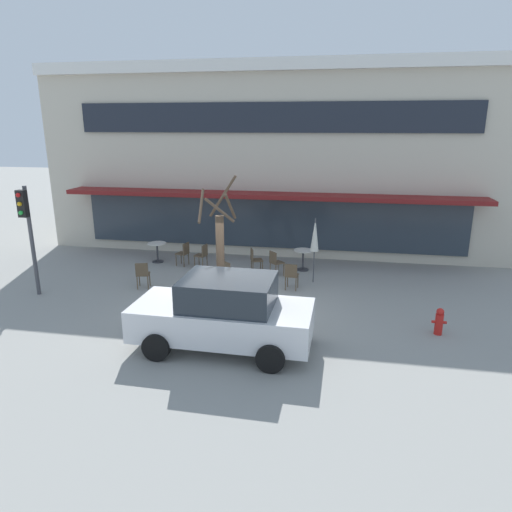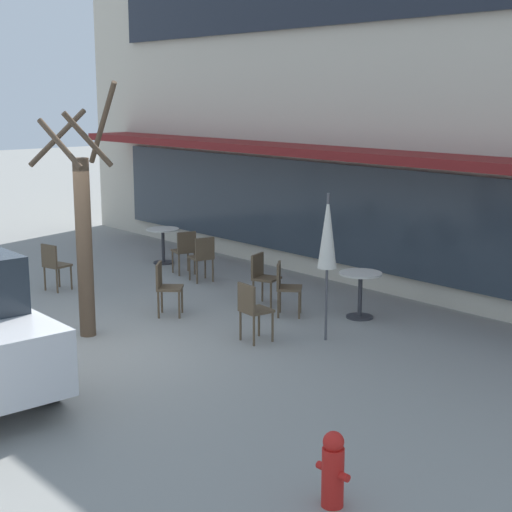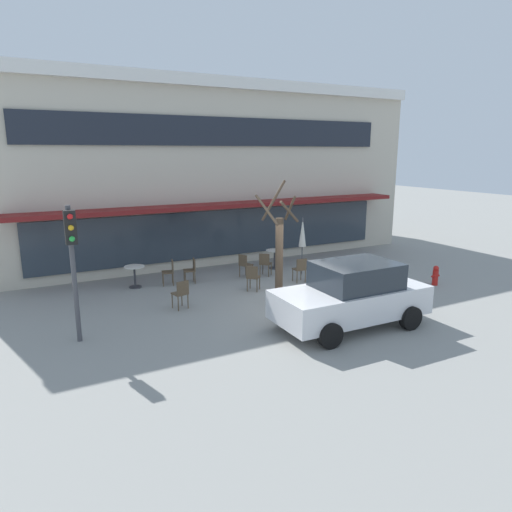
# 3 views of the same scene
# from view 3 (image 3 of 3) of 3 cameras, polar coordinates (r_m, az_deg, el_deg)

# --- Properties ---
(ground_plane) EXTENTS (80.00, 80.00, 0.00)m
(ground_plane) POSITION_cam_3_polar(r_m,az_deg,el_deg) (14.13, 6.06, -6.23)
(ground_plane) COLOR gray
(building_facade) EXTENTS (18.82, 9.10, 7.48)m
(building_facade) POSITION_cam_3_polar(r_m,az_deg,el_deg) (22.32, -8.38, 10.54)
(building_facade) COLOR beige
(building_facade) RESTS_ON ground
(cafe_table_near_wall) EXTENTS (0.70, 0.70, 0.76)m
(cafe_table_near_wall) POSITION_cam_3_polar(r_m,az_deg,el_deg) (18.37, 2.33, 0.01)
(cafe_table_near_wall) COLOR #333338
(cafe_table_near_wall) RESTS_ON ground
(cafe_table_streetside) EXTENTS (0.70, 0.70, 0.76)m
(cafe_table_streetside) POSITION_cam_3_polar(r_m,az_deg,el_deg) (16.34, -14.94, -2.07)
(cafe_table_streetside) COLOR #333338
(cafe_table_streetside) RESTS_ON ground
(patio_umbrella_green_folded) EXTENTS (0.28, 0.28, 2.20)m
(patio_umbrella_green_folded) POSITION_cam_3_polar(r_m,az_deg,el_deg) (17.33, 5.84, 2.92)
(patio_umbrella_green_folded) COLOR #4C4C51
(patio_umbrella_green_folded) RESTS_ON ground
(cafe_chair_0) EXTENTS (0.47, 0.47, 0.89)m
(cafe_chair_0) POSITION_cam_3_polar(r_m,az_deg,el_deg) (16.48, -8.08, -1.59)
(cafe_chair_0) COLOR brown
(cafe_chair_0) RESTS_ON ground
(cafe_chair_1) EXTENTS (0.43, 0.43, 0.89)m
(cafe_chair_1) POSITION_cam_3_polar(r_m,az_deg,el_deg) (16.49, 5.54, -1.52)
(cafe_chair_1) COLOR brown
(cafe_chair_1) RESTS_ON ground
(cafe_chair_2) EXTENTS (0.52, 0.52, 0.89)m
(cafe_chair_2) POSITION_cam_3_polar(r_m,az_deg,el_deg) (17.04, -1.43, -0.98)
(cafe_chair_2) COLOR brown
(cafe_chair_2) RESTS_ON ground
(cafe_chair_3) EXTENTS (0.48, 0.48, 0.89)m
(cafe_chair_3) POSITION_cam_3_polar(r_m,az_deg,el_deg) (16.37, -10.73, -1.79)
(cafe_chair_3) COLOR brown
(cafe_chair_3) RESTS_ON ground
(cafe_chair_4) EXTENTS (0.57, 0.57, 0.89)m
(cafe_chair_4) POSITION_cam_3_polar(r_m,az_deg,el_deg) (15.37, -0.40, -2.52)
(cafe_chair_4) COLOR brown
(cafe_chair_4) RESTS_ON ground
(cafe_chair_5) EXTENTS (0.57, 0.57, 0.89)m
(cafe_chair_5) POSITION_cam_3_polar(r_m,az_deg,el_deg) (17.23, 1.14, -0.83)
(cafe_chair_5) COLOR brown
(cafe_chair_5) RESTS_ON ground
(cafe_chair_6) EXTENTS (0.48, 0.48, 0.89)m
(cafe_chair_6) POSITION_cam_3_polar(r_m,az_deg,el_deg) (13.82, -9.35, -4.50)
(cafe_chair_6) COLOR brown
(cafe_chair_6) RESTS_ON ground
(parked_sedan) EXTENTS (4.23, 2.07, 1.76)m
(parked_sedan) POSITION_cam_3_polar(r_m,az_deg,el_deg) (12.49, 11.90, -4.80)
(parked_sedan) COLOR silver
(parked_sedan) RESTS_ON ground
(street_tree) EXTENTS (1.13, 1.05, 3.78)m
(street_tree) POSITION_cam_3_polar(r_m,az_deg,el_deg) (13.88, 2.90, 0.40)
(street_tree) COLOR brown
(street_tree) RESTS_ON ground
(traffic_light_pole) EXTENTS (0.26, 0.43, 3.40)m
(traffic_light_pole) POSITION_cam_3_polar(r_m,az_deg,el_deg) (11.65, -21.99, 0.46)
(traffic_light_pole) COLOR #47474C
(traffic_light_pole) RESTS_ON ground
(fire_hydrant) EXTENTS (0.36, 0.20, 0.71)m
(fire_hydrant) POSITION_cam_3_polar(r_m,az_deg,el_deg) (17.31, 21.52, -2.26)
(fire_hydrant) COLOR red
(fire_hydrant) RESTS_ON ground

